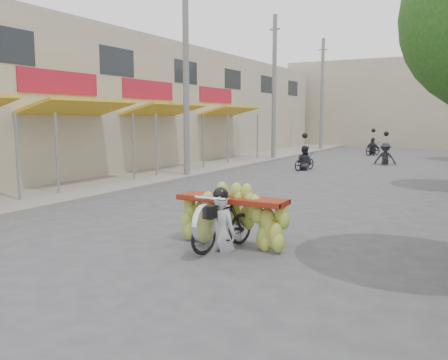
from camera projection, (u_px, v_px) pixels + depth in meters
ground at (32, 306)px, 6.08m from camera, size 120.00×120.00×0.00m
sidewalk_left at (193, 167)px, 22.46m from camera, size 4.00×60.00×0.12m
shophouse_row_left at (97, 105)px, 23.54m from camera, size 9.77×40.00×6.00m
far_building at (415, 104)px, 38.74m from camera, size 20.00×6.00×7.00m
utility_pole_mid at (186, 76)px, 18.56m from camera, size 0.60×0.24×8.00m
utility_pole_far at (274, 88)px, 26.41m from camera, size 0.60×0.24×8.00m
utility_pole_back at (322, 95)px, 34.25m from camera, size 0.60×0.24×8.00m
banana_motorbike at (227, 213)px, 8.72m from camera, size 2.20×1.81×1.93m
bg_motorbike_a at (304, 153)px, 21.59m from camera, size 0.89×1.49×1.95m
bg_motorbike_b at (386, 148)px, 24.09m from camera, size 1.12×1.78×1.95m
bg_motorbike_c at (373, 143)px, 30.02m from camera, size 1.09×1.63×1.95m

